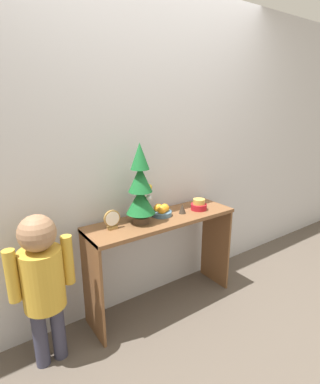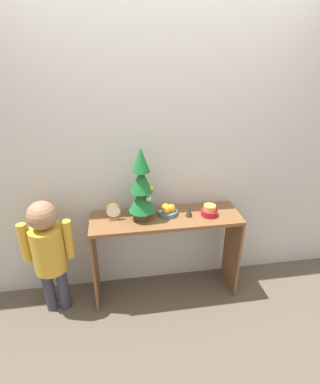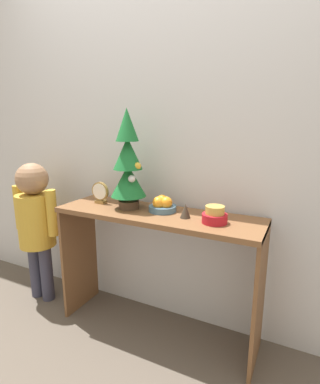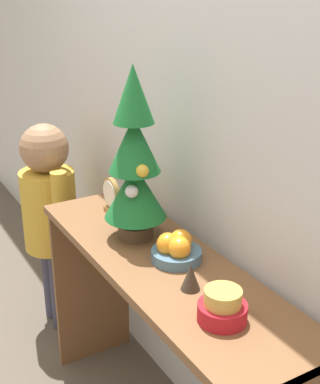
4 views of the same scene
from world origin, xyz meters
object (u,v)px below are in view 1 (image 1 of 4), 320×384
Objects in this scene: singing_bowl at (199,205)px; figurine at (182,209)px; mini_tree at (140,187)px; child_figure at (42,276)px; desk_clock at (112,220)px; fruit_bowl at (162,211)px.

singing_bowl is 0.17m from figurine.
mini_tree is 7.42× the size of figurine.
child_figure reaches higher than singing_bowl.
desk_clock is 0.14× the size of child_figure.
figurine is at bearing -3.23° from mini_tree.
desk_clock reaches higher than figurine.
fruit_bowl reaches higher than figurine.
child_figure is (-0.75, -0.07, -0.43)m from mini_tree.
fruit_bowl is at bearing 168.88° from singing_bowl.
fruit_bowl is 0.44m from desk_clock.
fruit_bowl is 0.34m from singing_bowl.
mini_tree is at bearing -4.16° from desk_clock.
singing_bowl is at bearing -3.36° from mini_tree.
desk_clock reaches higher than fruit_bowl.
mini_tree is 0.87m from child_figure.
child_figure reaches higher than desk_clock.
fruit_bowl is 1.22× the size of singing_bowl.
fruit_bowl is 0.18m from figurine.
mini_tree is 3.66× the size of fruit_bowl.
fruit_bowl is at bearing 5.95° from child_figure.
mini_tree is 4.49× the size of singing_bowl.
child_figure is (-1.13, -0.04, -0.19)m from figurine.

